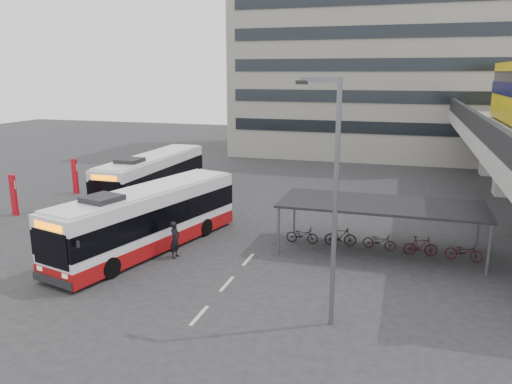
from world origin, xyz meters
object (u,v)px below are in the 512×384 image
(bus_main, at_px, (148,219))
(pedestrian, at_px, (175,240))
(lamp_post, at_px, (333,190))
(bus_teal, at_px, (153,178))

(bus_main, height_order, pedestrian, bus_main)
(pedestrian, bearing_deg, lamp_post, -117.34)
(bus_main, relative_size, pedestrian, 6.46)
(bus_teal, bearing_deg, bus_main, -62.55)
(pedestrian, distance_m, lamp_post, 10.18)
(lamp_post, bearing_deg, pedestrian, 152.22)
(lamp_post, bearing_deg, bus_main, 153.41)
(pedestrian, bearing_deg, bus_main, 69.53)
(bus_main, distance_m, lamp_post, 11.78)
(bus_main, distance_m, pedestrian, 2.07)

